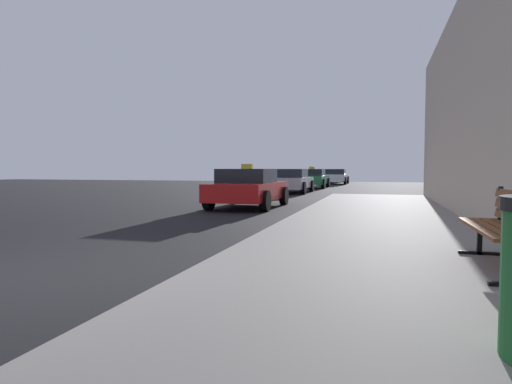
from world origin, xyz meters
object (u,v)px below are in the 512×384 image
at_px(car_white, 336,176).
at_px(car_blue, 335,175).
at_px(car_red, 248,188).
at_px(car_silver, 291,181).
at_px(car_green, 312,178).
at_px(bench, 506,223).

bearing_deg(car_white, car_blue, 96.08).
bearing_deg(car_red, car_silver, 92.54).
bearing_deg(car_blue, car_red, -89.55).
xyz_separation_m(car_green, car_white, (0.78, 8.32, -0.00)).
bearing_deg(car_silver, car_green, 88.61).
relative_size(car_red, car_blue, 0.96).
bearing_deg(car_green, car_blue, 90.01).
height_order(car_red, car_white, car_red).
height_order(car_red, car_silver, car_red).
bearing_deg(car_silver, car_red, -87.46).
height_order(bench, car_silver, car_silver).
height_order(car_silver, car_white, same).
distance_m(car_silver, car_blue, 22.21).
xyz_separation_m(car_white, car_blue, (-0.79, 7.38, -0.00)).
bearing_deg(car_blue, car_white, -83.92).
height_order(car_silver, car_green, car_green).
bearing_deg(car_blue, car_silver, -90.40).
xyz_separation_m(bench, car_green, (-5.75, 23.73, -0.02)).
xyz_separation_m(car_silver, car_green, (0.16, 6.51, 0.00)).
xyz_separation_m(car_red, car_green, (-0.24, 15.48, 0.00)).
distance_m(car_red, car_silver, 8.99).
xyz_separation_m(car_green, car_blue, (-0.00, 15.70, -0.00)).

